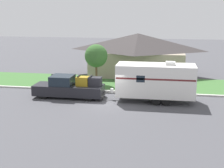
# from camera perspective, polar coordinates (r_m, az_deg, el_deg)

# --- Properties ---
(ground_plane) EXTENTS (120.00, 120.00, 0.00)m
(ground_plane) POSITION_cam_1_polar(r_m,az_deg,el_deg) (26.51, -0.47, -3.57)
(ground_plane) COLOR #47474C
(curb_strip) EXTENTS (80.00, 0.30, 0.14)m
(curb_strip) POSITION_cam_1_polar(r_m,az_deg,el_deg) (30.05, 0.78, -1.36)
(curb_strip) COLOR beige
(curb_strip) RESTS_ON ground_plane
(lawn_strip) EXTENTS (80.00, 7.00, 0.03)m
(lawn_strip) POSITION_cam_1_polar(r_m,az_deg,el_deg) (33.57, 1.73, 0.13)
(lawn_strip) COLOR #3D6B33
(lawn_strip) RESTS_ON ground_plane
(house_across_street) EXTENTS (11.82, 7.25, 4.97)m
(house_across_street) POSITION_cam_1_polar(r_m,az_deg,el_deg) (38.03, 4.73, 5.62)
(house_across_street) COLOR gray
(house_across_street) RESTS_ON ground_plane
(pickup_truck) EXTENTS (6.39, 2.08, 2.08)m
(pickup_truck) POSITION_cam_1_polar(r_m,az_deg,el_deg) (28.33, -7.78, -0.63)
(pickup_truck) COLOR black
(pickup_truck) RESTS_ON ground_plane
(travel_trailer) EXTENTS (7.67, 2.51, 3.53)m
(travel_trailer) POSITION_cam_1_polar(r_m,az_deg,el_deg) (26.87, 7.98, 0.66)
(travel_trailer) COLOR black
(travel_trailer) RESTS_ON ground_plane
(mailbox) EXTENTS (0.48, 0.20, 1.33)m
(mailbox) POSITION_cam_1_polar(r_m,az_deg,el_deg) (32.41, -10.58, 1.25)
(mailbox) COLOR brown
(mailbox) RESTS_ON ground_plane
(tree_in_yard) EXTENTS (2.40, 2.40, 4.26)m
(tree_in_yard) POSITION_cam_1_polar(r_m,az_deg,el_deg) (32.59, -2.91, 5.15)
(tree_in_yard) COLOR brown
(tree_in_yard) RESTS_ON ground_plane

